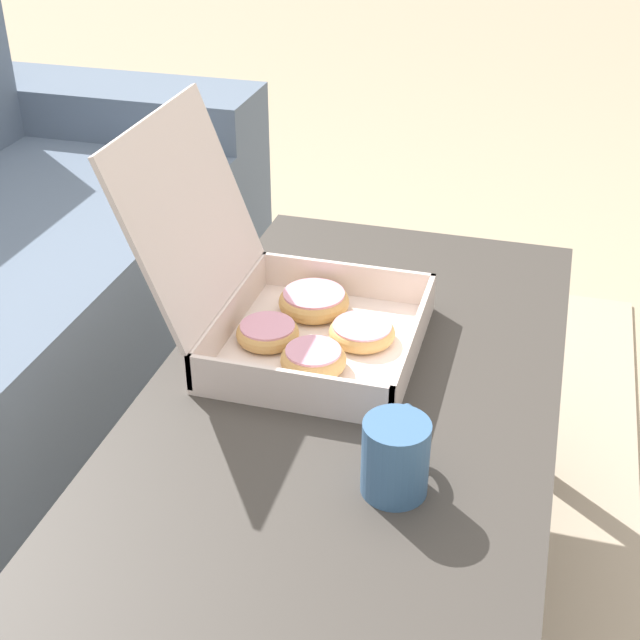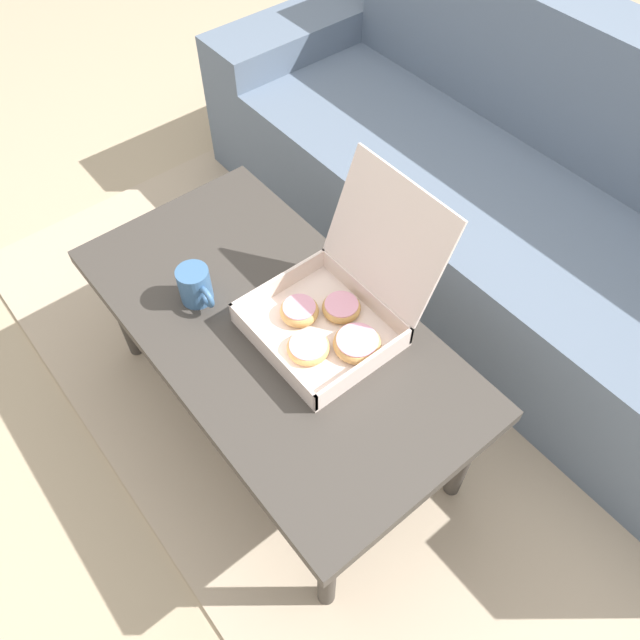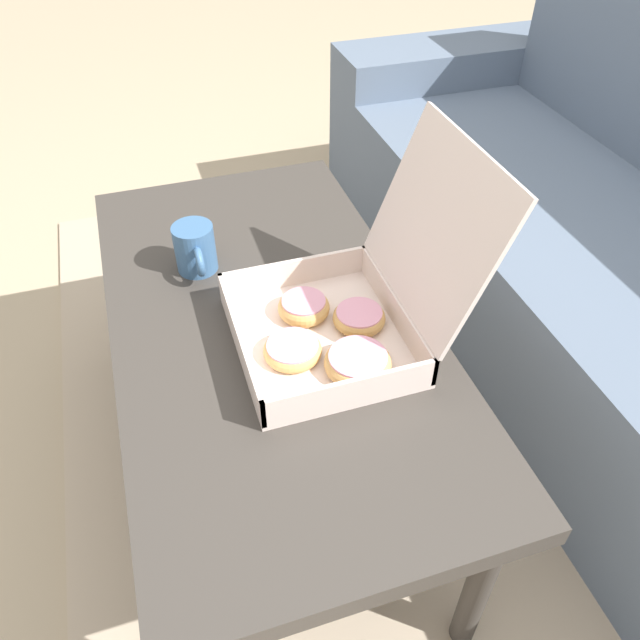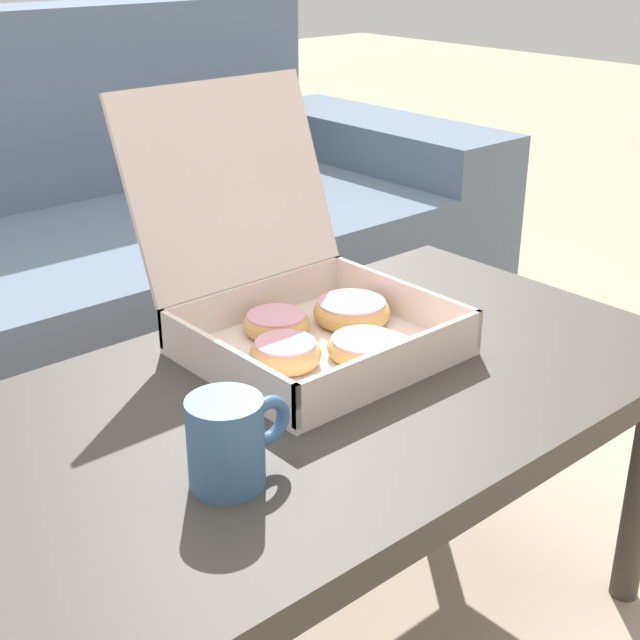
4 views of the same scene
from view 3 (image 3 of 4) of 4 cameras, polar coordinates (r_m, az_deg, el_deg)
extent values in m
plane|color=tan|center=(1.52, 1.78, -11.36)|extent=(12.00, 12.00, 0.00)
cube|color=tan|center=(1.60, 12.07, -8.36)|extent=(2.38, 1.85, 0.01)
cube|color=slate|center=(1.62, 23.57, -0.43)|extent=(1.78, 0.57, 0.42)
cube|color=slate|center=(2.33, 11.28, 17.37)|extent=(0.24, 0.77, 0.54)
cube|color=#3D3833|center=(1.16, -4.73, -0.42)|extent=(1.08, 0.56, 0.04)
cylinder|color=#3D3833|center=(1.67, -15.85, 2.89)|extent=(0.04, 0.04, 0.41)
cylinder|color=#3D3833|center=(1.71, -1.04, 5.89)|extent=(0.04, 0.04, 0.41)
cylinder|color=#3D3833|center=(1.15, 14.32, -22.40)|extent=(0.04, 0.04, 0.41)
cube|color=silver|center=(1.10, 0.00, -1.78)|extent=(0.33, 0.29, 0.01)
cube|color=silver|center=(1.05, -7.33, -2.14)|extent=(0.33, 0.01, 0.06)
cube|color=silver|center=(1.12, 6.91, 0.96)|extent=(0.33, 0.01, 0.06)
cube|color=silver|center=(1.19, -2.35, 4.40)|extent=(0.01, 0.29, 0.06)
cube|color=silver|center=(0.97, 2.89, -6.63)|extent=(0.01, 0.29, 0.06)
cube|color=silver|center=(1.04, 10.43, 8.38)|extent=(0.33, 0.11, 0.27)
torus|color=tan|center=(1.13, -1.49, 1.15)|extent=(0.09, 0.09, 0.03)
cylinder|color=pink|center=(1.12, -1.50, 1.53)|extent=(0.08, 0.08, 0.01)
torus|color=tan|center=(1.03, 3.47, -3.93)|extent=(0.11, 0.11, 0.03)
cylinder|color=pink|center=(1.02, 3.49, -3.55)|extent=(0.10, 0.10, 0.01)
torus|color=tan|center=(1.06, -2.52, -2.78)|extent=(0.10, 0.10, 0.03)
cylinder|color=pink|center=(1.05, -2.53, -2.48)|extent=(0.09, 0.09, 0.01)
torus|color=tan|center=(1.11, 3.38, 0.16)|extent=(0.09, 0.09, 0.03)
cylinder|color=pink|center=(1.11, 3.40, 0.48)|extent=(0.08, 0.08, 0.01)
cylinder|color=#3D6693|center=(1.26, -11.35, 6.47)|extent=(0.08, 0.08, 0.10)
torus|color=#3D6693|center=(1.21, -10.97, 5.24)|extent=(0.06, 0.01, 0.06)
camera|label=1|loc=(1.83, -25.34, 37.98)|focal=50.00mm
camera|label=2|loc=(0.54, -134.89, 33.95)|focal=35.00mm
camera|label=4|loc=(1.60, -43.33, 23.92)|focal=50.00mm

